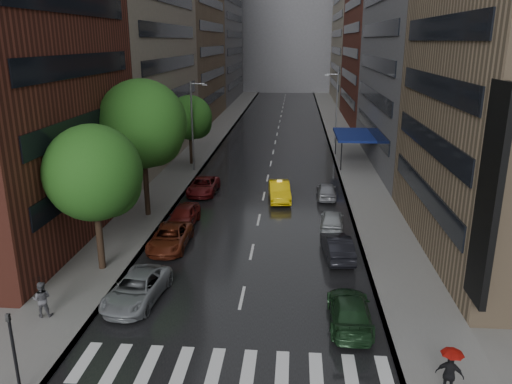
% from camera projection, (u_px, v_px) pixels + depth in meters
% --- Properties ---
extents(ground, '(220.00, 220.00, 0.00)m').
position_uv_depth(ground, '(233.00, 341.00, 22.58)').
color(ground, gray).
rests_on(ground, ground).
extents(road, '(14.00, 140.00, 0.01)m').
position_uv_depth(road, '(277.00, 137.00, 70.25)').
color(road, black).
rests_on(road, ground).
extents(sidewalk_left, '(4.00, 140.00, 0.15)m').
position_uv_depth(sidewalk_left, '(213.00, 135.00, 70.91)').
color(sidewalk_left, gray).
rests_on(sidewalk_left, ground).
extents(sidewalk_right, '(4.00, 140.00, 0.15)m').
position_uv_depth(sidewalk_right, '(341.00, 137.00, 69.54)').
color(sidewalk_right, gray).
rests_on(sidewalk_right, ground).
extents(crosswalk, '(13.15, 2.80, 0.01)m').
position_uv_depth(crosswalk, '(231.00, 369.00, 20.66)').
color(crosswalk, silver).
rests_on(crosswalk, ground).
extents(buildings_left, '(8.00, 108.00, 38.00)m').
position_uv_depth(buildings_left, '(181.00, 20.00, 75.09)').
color(buildings_left, maroon).
rests_on(buildings_left, ground).
extents(buildings_right, '(8.05, 109.10, 36.00)m').
position_uv_depth(buildings_right, '(385.00, 26.00, 71.11)').
color(buildings_right, '#937A5B').
rests_on(buildings_right, ground).
extents(building_far, '(40.00, 14.00, 32.00)m').
position_uv_depth(building_far, '(288.00, 28.00, 130.40)').
color(building_far, slate).
rests_on(building_far, ground).
extents(tree_near, '(5.46, 5.46, 8.70)m').
position_uv_depth(tree_near, '(93.00, 173.00, 27.86)').
color(tree_near, '#382619').
rests_on(tree_near, ground).
extents(tree_mid, '(6.56, 6.56, 10.46)m').
position_uv_depth(tree_mid, '(142.00, 124.00, 36.54)').
color(tree_mid, '#382619').
rests_on(tree_mid, ground).
extents(tree_far, '(4.73, 4.73, 7.53)m').
position_uv_depth(tree_far, '(190.00, 118.00, 53.05)').
color(tree_far, '#382619').
rests_on(tree_far, ground).
extents(taxi, '(2.18, 5.00, 1.60)m').
position_uv_depth(taxi, '(279.00, 191.00, 42.31)').
color(taxi, yellow).
rests_on(taxi, ground).
extents(parked_cars_left, '(2.87, 24.40, 1.54)m').
position_uv_depth(parked_cars_left, '(177.00, 226.00, 34.61)').
color(parked_cars_left, gray).
rests_on(parked_cars_left, ground).
extents(parked_cars_right, '(2.06, 24.47, 1.47)m').
position_uv_depth(parked_cars_right, '(336.00, 240.00, 32.23)').
color(parked_cars_right, '#18361C').
rests_on(parked_cars_right, ground).
extents(ped_black_umbrella, '(1.00, 0.98, 2.09)m').
position_uv_depth(ped_black_umbrella, '(41.00, 293.00, 24.05)').
color(ped_black_umbrella, '#515055').
rests_on(ped_black_umbrella, sidewalk_left).
extents(ped_red_umbrella, '(1.11, 0.82, 2.01)m').
position_uv_depth(ped_red_umbrella, '(451.00, 368.00, 18.65)').
color(ped_red_umbrella, black).
rests_on(ped_red_umbrella, sidewalk_right).
extents(traffic_light, '(0.18, 0.15, 3.45)m').
position_uv_depth(traffic_light, '(13.00, 347.00, 18.40)').
color(traffic_light, black).
rests_on(traffic_light, sidewalk_left).
extents(street_lamp_left, '(1.74, 0.22, 9.00)m').
position_uv_depth(street_lamp_left, '(193.00, 125.00, 50.34)').
color(street_lamp_left, gray).
rests_on(street_lamp_left, sidewalk_left).
extents(street_lamp_right, '(1.74, 0.22, 9.00)m').
position_uv_depth(street_lamp_right, '(336.00, 107.00, 63.47)').
color(street_lamp_right, gray).
rests_on(street_lamp_right, sidewalk_right).
extents(awning, '(4.00, 8.00, 3.12)m').
position_uv_depth(awning, '(354.00, 135.00, 54.35)').
color(awning, navy).
rests_on(awning, sidewalk_right).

